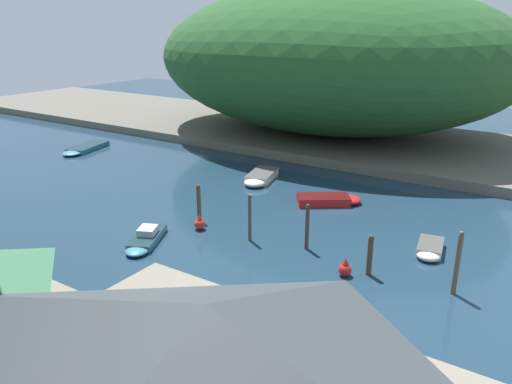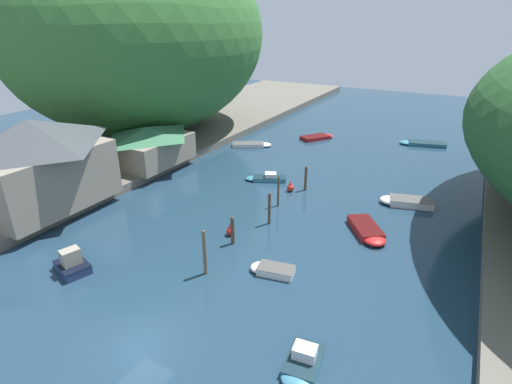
{
  "view_description": "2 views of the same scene",
  "coord_description": "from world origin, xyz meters",
  "px_view_note": "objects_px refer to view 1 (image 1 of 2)",
  "views": [
    {
      "loc": [
        -26.12,
        3.71,
        13.82
      ],
      "look_at": [
        0.44,
        21.08,
        2.8
      ],
      "focal_mm": 35.0,
      "sensor_mm": 36.0,
      "label": 1
    },
    {
      "loc": [
        13.96,
        -11.93,
        17.21
      ],
      "look_at": [
        -2.17,
        17.76,
        2.35
      ],
      "focal_mm": 28.0,
      "sensor_mm": 36.0,
      "label": 2
    }
  ],
  "objects_px": {
    "boat_yellow_tender": "(331,200)",
    "channel_buoy_far": "(200,223)",
    "boat_navy_launch": "(145,240)",
    "channel_buoy_near": "(345,269)",
    "boat_moored_right": "(430,250)",
    "boat_cabin_cruiser": "(260,178)",
    "boat_far_right_bank": "(84,149)"
  },
  "relations": [
    {
      "from": "boat_yellow_tender",
      "to": "channel_buoy_far",
      "type": "xyz_separation_m",
      "value": [
        -9.7,
        5.42,
        0.13
      ]
    },
    {
      "from": "boat_cabin_cruiser",
      "to": "channel_buoy_far",
      "type": "xyz_separation_m",
      "value": [
        -11.39,
        -2.37,
        0.11
      ]
    },
    {
      "from": "boat_navy_launch",
      "to": "boat_far_right_bank",
      "type": "distance_m",
      "value": 26.9
    },
    {
      "from": "boat_yellow_tender",
      "to": "channel_buoy_near",
      "type": "distance_m",
      "value": 11.82
    },
    {
      "from": "boat_yellow_tender",
      "to": "channel_buoy_near",
      "type": "height_order",
      "value": "channel_buoy_near"
    },
    {
      "from": "boat_navy_launch",
      "to": "boat_moored_right",
      "type": "height_order",
      "value": "boat_navy_launch"
    },
    {
      "from": "boat_navy_launch",
      "to": "boat_yellow_tender",
      "type": "distance_m",
      "value": 15.12
    },
    {
      "from": "boat_moored_right",
      "to": "boat_cabin_cruiser",
      "type": "bearing_deg",
      "value": -31.35
    },
    {
      "from": "boat_yellow_tender",
      "to": "channel_buoy_far",
      "type": "bearing_deg",
      "value": -64.5
    },
    {
      "from": "boat_moored_right",
      "to": "channel_buoy_far",
      "type": "xyz_separation_m",
      "value": [
        -4.84,
        14.39,
        0.17
      ]
    },
    {
      "from": "boat_yellow_tender",
      "to": "boat_cabin_cruiser",
      "type": "xyz_separation_m",
      "value": [
        1.69,
        7.78,
        0.02
      ]
    },
    {
      "from": "boat_moored_right",
      "to": "boat_cabin_cruiser",
      "type": "height_order",
      "value": "boat_cabin_cruiser"
    },
    {
      "from": "boat_yellow_tender",
      "to": "boat_cabin_cruiser",
      "type": "height_order",
      "value": "boat_cabin_cruiser"
    },
    {
      "from": "boat_yellow_tender",
      "to": "channel_buoy_near",
      "type": "xyz_separation_m",
      "value": [
        -10.35,
        -5.71,
        0.11
      ]
    },
    {
      "from": "boat_far_right_bank",
      "to": "boat_moored_right",
      "type": "bearing_deg",
      "value": 158.19
    },
    {
      "from": "boat_yellow_tender",
      "to": "channel_buoy_far",
      "type": "relative_size",
      "value": 4.52
    },
    {
      "from": "boat_far_right_bank",
      "to": "channel_buoy_near",
      "type": "xyz_separation_m",
      "value": [
        -10.59,
        -35.77,
        0.19
      ]
    },
    {
      "from": "boat_cabin_cruiser",
      "to": "boat_far_right_bank",
      "type": "distance_m",
      "value": 22.32
    },
    {
      "from": "boat_moored_right",
      "to": "channel_buoy_near",
      "type": "bearing_deg",
      "value": 49.23
    },
    {
      "from": "channel_buoy_near",
      "to": "channel_buoy_far",
      "type": "distance_m",
      "value": 11.14
    },
    {
      "from": "boat_yellow_tender",
      "to": "boat_far_right_bank",
      "type": "xyz_separation_m",
      "value": [
        0.24,
        30.06,
        -0.07
      ]
    },
    {
      "from": "boat_far_right_bank",
      "to": "boat_navy_launch",
      "type": "bearing_deg",
      "value": 135.02
    },
    {
      "from": "boat_moored_right",
      "to": "boat_cabin_cruiser",
      "type": "xyz_separation_m",
      "value": [
        6.55,
        16.76,
        0.07
      ]
    },
    {
      "from": "boat_far_right_bank",
      "to": "channel_buoy_far",
      "type": "distance_m",
      "value": 26.57
    },
    {
      "from": "channel_buoy_near",
      "to": "channel_buoy_far",
      "type": "height_order",
      "value": "channel_buoy_far"
    },
    {
      "from": "boat_moored_right",
      "to": "boat_far_right_bank",
      "type": "distance_m",
      "value": 39.37
    },
    {
      "from": "boat_navy_launch",
      "to": "boat_far_right_bank",
      "type": "bearing_deg",
      "value": -56.35
    },
    {
      "from": "boat_navy_launch",
      "to": "boat_cabin_cruiser",
      "type": "relative_size",
      "value": 0.89
    },
    {
      "from": "boat_navy_launch",
      "to": "channel_buoy_far",
      "type": "xyz_separation_m",
      "value": [
        3.76,
        -1.49,
        0.16
      ]
    },
    {
      "from": "boat_moored_right",
      "to": "channel_buoy_near",
      "type": "distance_m",
      "value": 6.39
    },
    {
      "from": "boat_navy_launch",
      "to": "boat_moored_right",
      "type": "bearing_deg",
      "value": -177.3
    },
    {
      "from": "boat_moored_right",
      "to": "boat_navy_launch",
      "type": "bearing_deg",
      "value": 18.43
    }
  ]
}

